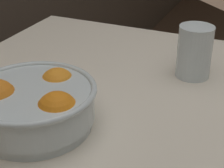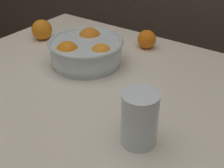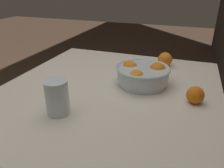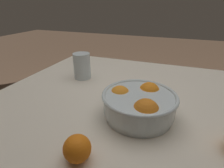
% 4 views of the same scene
% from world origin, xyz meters
% --- Properties ---
extents(dining_table, '(1.04, 0.96, 0.78)m').
position_xyz_m(dining_table, '(0.00, 0.00, 0.68)').
color(dining_table, beige).
rests_on(dining_table, ground_plane).
extents(fruit_bowl, '(0.25, 0.25, 0.10)m').
position_xyz_m(fruit_bowl, '(-0.10, 0.13, 0.83)').
color(fruit_bowl, silver).
rests_on(fruit_bowl, dining_table).
extents(juice_glass, '(0.08, 0.08, 0.13)m').
position_xyz_m(juice_glass, '(0.25, -0.10, 0.83)').
color(juice_glass, '#F4A314').
rests_on(juice_glass, dining_table).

